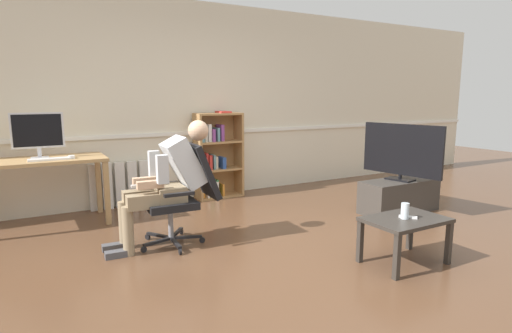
% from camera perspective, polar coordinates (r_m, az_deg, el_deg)
% --- Properties ---
extents(ground_plane, '(18.00, 18.00, 0.00)m').
position_cam_1_polar(ground_plane, '(3.76, 4.53, -12.71)').
color(ground_plane, brown).
extents(back_wall, '(12.00, 0.13, 2.70)m').
position_cam_1_polar(back_wall, '(5.86, -10.14, 8.74)').
color(back_wall, beige).
rests_on(back_wall, ground_plane).
extents(computer_desk, '(1.21, 0.64, 0.76)m').
position_cam_1_polar(computer_desk, '(5.08, -26.87, -0.24)').
color(computer_desk, tan).
rests_on(computer_desk, ground_plane).
extents(imac_monitor, '(0.53, 0.14, 0.50)m').
position_cam_1_polar(imac_monitor, '(5.11, -27.91, 4.22)').
color(imac_monitor, silver).
rests_on(imac_monitor, computer_desk).
extents(keyboard, '(0.42, 0.12, 0.02)m').
position_cam_1_polar(keyboard, '(4.93, -26.61, 0.91)').
color(keyboard, white).
rests_on(keyboard, computer_desk).
extents(computer_mouse, '(0.06, 0.10, 0.03)m').
position_cam_1_polar(computer_mouse, '(4.96, -24.10, 1.22)').
color(computer_mouse, white).
rests_on(computer_mouse, computer_desk).
extents(bookshelf, '(0.67, 0.29, 1.22)m').
position_cam_1_polar(bookshelf, '(5.87, -5.59, 1.43)').
color(bookshelf, '#AD7F4C').
rests_on(bookshelf, ground_plane).
extents(radiator, '(0.90, 0.08, 0.59)m').
position_cam_1_polar(radiator, '(5.64, -17.49, -2.35)').
color(radiator, white).
rests_on(radiator, ground_plane).
extents(office_chair, '(0.79, 0.62, 0.98)m').
position_cam_1_polar(office_chair, '(4.08, -9.83, -3.27)').
color(office_chair, black).
rests_on(office_chair, ground_plane).
extents(person_seated, '(1.04, 0.40, 1.20)m').
position_cam_1_polar(person_seated, '(4.01, -12.18, -1.80)').
color(person_seated, '#937F60').
rests_on(person_seated, ground_plane).
extents(tv_stand, '(1.03, 0.40, 0.40)m').
position_cam_1_polar(tv_stand, '(5.46, 19.13, -3.85)').
color(tv_stand, '#3D3833').
rests_on(tv_stand, ground_plane).
extents(tv_screen, '(0.26, 1.02, 0.69)m').
position_cam_1_polar(tv_screen, '(5.37, 19.47, 2.05)').
color(tv_screen, black).
rests_on(tv_screen, tv_stand).
extents(coffee_table, '(0.69, 0.47, 0.40)m').
position_cam_1_polar(coffee_table, '(3.79, 19.90, -7.57)').
color(coffee_table, '#332D28').
rests_on(coffee_table, ground_plane).
extents(drinking_glass, '(0.07, 0.07, 0.14)m').
position_cam_1_polar(drinking_glass, '(3.73, 19.87, -5.78)').
color(drinking_glass, silver).
rests_on(drinking_glass, coffee_table).
extents(spare_remote, '(0.12, 0.14, 0.02)m').
position_cam_1_polar(spare_remote, '(3.78, 20.24, -6.56)').
color(spare_remote, white).
rests_on(spare_remote, coffee_table).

